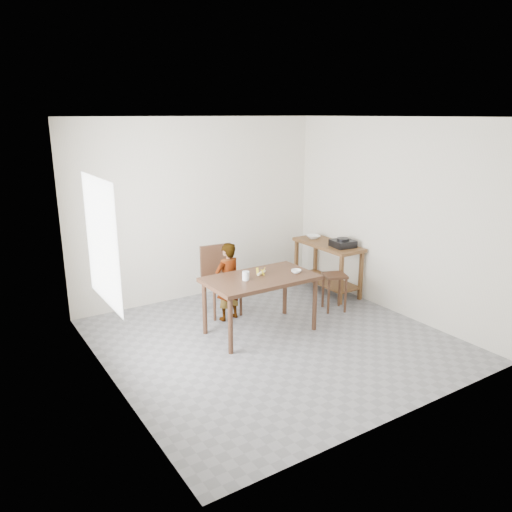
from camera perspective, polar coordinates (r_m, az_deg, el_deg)
floor at (r=6.36m, az=1.97°, el=-9.71°), size 4.00×4.00×0.04m
ceiling at (r=5.73m, az=2.24°, el=15.80°), size 4.00×4.00×0.04m
wall_back at (r=7.61m, az=-6.63°, el=5.36°), size 4.00×0.04×2.70m
wall_front at (r=4.46m, az=17.07°, el=-2.87°), size 4.00×0.04×2.70m
wall_left at (r=5.06m, az=-17.04°, el=-0.63°), size 0.04×4.00×2.70m
wall_right at (r=7.22m, az=15.44°, el=4.32°), size 0.04×4.00×2.70m
window_pane at (r=5.22m, az=-17.26°, el=1.56°), size 0.02×1.10×1.30m
dining_table at (r=6.43m, az=0.48°, el=-5.57°), size 1.40×0.80×0.75m
prep_counter at (r=7.94m, az=8.14°, el=-1.32°), size 0.50×1.20×0.80m
child at (r=6.77m, az=-3.26°, el=-2.94°), size 0.43×0.32×1.09m
dining_chair at (r=7.00m, az=-3.93°, el=-2.88°), size 0.51×0.51×0.96m
stool at (r=7.26m, az=8.93°, el=-4.09°), size 0.40×0.40×0.54m
glass_tumbler at (r=6.17m, az=-1.18°, el=-2.28°), size 0.11×0.11×0.11m
small_bowl at (r=6.47m, az=4.61°, el=-1.75°), size 0.18×0.18×0.04m
banana at (r=6.38m, az=0.61°, el=-1.88°), size 0.20×0.17×0.06m
serving_bowl at (r=8.08m, az=6.55°, el=2.19°), size 0.27×0.27×0.05m
gas_burner at (r=7.62m, az=9.90°, el=1.42°), size 0.35×0.35×0.10m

